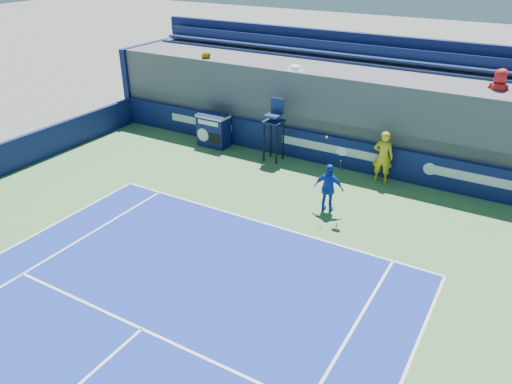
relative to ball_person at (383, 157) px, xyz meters
The scene contains 6 objects.
ball_person is the anchor object (origin of this frame).
back_hoarding 2.29m from the ball_person, 168.33° to the left, with size 20.40×0.21×1.20m.
match_clock 7.21m from the ball_person, behind, with size 1.33×0.75×1.40m.
umpire_chair 4.31m from the ball_person, behind, with size 0.70×0.70×2.48m.
tennis_player 3.12m from the ball_person, 104.61° to the right, with size 1.00×0.52×2.57m.
stadium_seating 3.46m from the ball_person, 131.72° to the left, with size 21.00×4.05×4.40m.
Camera 1 is at (6.58, 0.26, 7.86)m, focal length 35.00 mm.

